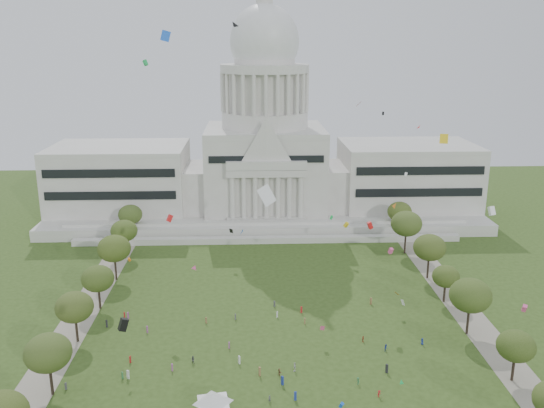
{
  "coord_description": "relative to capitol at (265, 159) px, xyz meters",
  "views": [
    {
      "loc": [
        -5.69,
        -100.89,
        65.35
      ],
      "look_at": [
        0.0,
        45.0,
        24.0
      ],
      "focal_mm": 38.0,
      "sensor_mm": 36.0,
      "label": 1
    }
  ],
  "objects": [
    {
      "name": "person_0",
      "position": [
        32.38,
        -100.62,
        -21.52
      ],
      "size": [
        0.81,
        0.9,
        1.55
      ],
      "primitive_type": "imported",
      "rotation": [
        0.0,
        0.0,
        5.26
      ],
      "color": "navy",
      "rests_on": "ground"
    },
    {
      "name": "row_tree_r_6",
      "position": [
        45.96,
        -25.46,
        -13.79
      ],
      "size": [
        8.42,
        8.42,
        11.97
      ],
      "color": "black",
      "rests_on": "ground"
    },
    {
      "name": "row_tree_l_5",
      "position": [
        -45.22,
        -42.58,
        -13.88
      ],
      "size": [
        8.33,
        8.33,
        11.85
      ],
      "color": "black",
      "rests_on": "ground"
    },
    {
      "name": "path_left",
      "position": [
        -48.0,
        -83.59,
        -22.28
      ],
      "size": [
        8.0,
        160.0,
        0.04
      ],
      "primitive_type": "cube",
      "color": "gray",
      "rests_on": "ground"
    },
    {
      "name": "person_4",
      "position": [
        3.04,
        -110.33,
        -21.32
      ],
      "size": [
        0.69,
        1.18,
        1.96
      ],
      "primitive_type": "imported",
      "rotation": [
        0.0,
        0.0,
        4.76
      ],
      "color": "silver",
      "rests_on": "ground"
    },
    {
      "name": "row_tree_l_1",
      "position": [
        -44.07,
        -116.55,
        -13.34
      ],
      "size": [
        8.86,
        8.86,
        12.59
      ],
      "color": "black",
      "rests_on": "ground"
    },
    {
      "name": "kite_swarm",
      "position": [
        -0.08,
        -105.33,
        5.85
      ],
      "size": [
        83.78,
        102.51,
        66.16
      ],
      "color": "black",
      "rests_on": "ground"
    },
    {
      "name": "row_tree_l_4",
      "position": [
        -44.08,
        -61.17,
        -12.9
      ],
      "size": [
        9.29,
        9.29,
        13.21
      ],
      "color": "black",
      "rests_on": "ground"
    },
    {
      "name": "row_tree_r_4",
      "position": [
        44.76,
        -63.55,
        -13.01
      ],
      "size": [
        9.19,
        9.19,
        13.06
      ],
      "color": "black",
      "rests_on": "ground"
    },
    {
      "name": "row_tree_r_5",
      "position": [
        43.49,
        -43.4,
        -12.37
      ],
      "size": [
        9.82,
        9.82,
        13.96
      ],
      "color": "black",
      "rests_on": "ground"
    },
    {
      "name": "person_5",
      "position": [
        -0.19,
        -111.75,
        -21.51
      ],
      "size": [
        1.14,
        1.56,
        1.57
      ],
      "primitive_type": "imported",
      "rotation": [
        0.0,
        0.0,
        2.01
      ],
      "color": "olive",
      "rests_on": "ground"
    },
    {
      "name": "distant_crowd",
      "position": [
        -11.27,
        -99.92,
        -21.44
      ],
      "size": [
        67.56,
        40.76,
        1.95
      ],
      "color": "#4C4C51",
      "rests_on": "ground"
    },
    {
      "name": "row_tree_r_2",
      "position": [
        44.17,
        -96.15,
        -12.64
      ],
      "size": [
        9.55,
        9.55,
        13.58
      ],
      "color": "black",
      "rests_on": "ground"
    },
    {
      "name": "path_right",
      "position": [
        48.0,
        -83.59,
        -22.28
      ],
      "size": [
        8.0,
        160.0,
        0.04
      ],
      "primitive_type": "cube",
      "color": "gray",
      "rests_on": "ground"
    },
    {
      "name": "row_tree_l_6",
      "position": [
        -46.87,
        -24.45,
        -14.02
      ],
      "size": [
        8.19,
        8.19,
        11.64
      ],
      "color": "black",
      "rests_on": "ground"
    },
    {
      "name": "person_7",
      "position": [
        -2.5,
        -120.71,
        -21.55
      ],
      "size": [
        0.68,
        0.64,
        1.5
      ],
      "primitive_type": "imported",
      "rotation": [
        0.0,
        0.0,
        3.77
      ],
      "color": "#4C4C51",
      "rests_on": "ground"
    },
    {
      "name": "person_10",
      "position": [
        19.37,
        -98.99,
        -21.55
      ],
      "size": [
        0.48,
        0.87,
        1.48
      ],
      "primitive_type": "imported",
      "rotation": [
        0.0,
        0.0,
        1.57
      ],
      "color": "#B21E1E",
      "rests_on": "ground"
    },
    {
      "name": "row_tree_l_2",
      "position": [
        -45.04,
        -96.29,
        -13.79
      ],
      "size": [
        8.42,
        8.42,
        11.97
      ],
      "color": "black",
      "rests_on": "ground"
    },
    {
      "name": "event_tent",
      "position": [
        -12.82,
        -123.76,
        -18.99
      ],
      "size": [
        8.73,
        8.73,
        4.27
      ],
      "color": "#4C4C4C",
      "rests_on": "ground"
    },
    {
      "name": "person_2",
      "position": [
        23.65,
        -103.06,
        -21.49
      ],
      "size": [
        0.84,
        0.92,
        1.61
      ],
      "primitive_type": "imported",
      "rotation": [
        0.0,
        0.0,
        0.98
      ],
      "color": "navy",
      "rests_on": "ground"
    },
    {
      "name": "person_8",
      "position": [
        -18.15,
        -106.39,
        -21.47
      ],
      "size": [
        0.94,
        0.8,
        1.65
      ],
      "primitive_type": "imported",
      "rotation": [
        0.0,
        0.0,
        2.68
      ],
      "color": "#4C4C51",
      "rests_on": "ground"
    },
    {
      "name": "person_3",
      "position": [
        15.16,
        -115.52,
        -21.53
      ],
      "size": [
        0.76,
        1.09,
        1.53
      ],
      "primitive_type": "imported",
      "rotation": [
        0.0,
        0.0,
        4.99
      ],
      "color": "#33723F",
      "rests_on": "ground"
    },
    {
      "name": "ground",
      "position": [
        0.0,
        -113.59,
        -22.3
      ],
      "size": [
        400.0,
        400.0,
        0.0
      ],
      "primitive_type": "plane",
      "color": "#324A19",
      "rests_on": "ground"
    },
    {
      "name": "row_tree_r_1",
      "position": [
        46.22,
        -115.34,
        -14.64
      ],
      "size": [
        7.58,
        7.58,
        10.78
      ],
      "color": "black",
      "rests_on": "ground"
    },
    {
      "name": "capitol",
      "position": [
        0.0,
        0.0,
        0.0
      ],
      "size": [
        160.0,
        64.5,
        91.3
      ],
      "color": "beige",
      "rests_on": "ground"
    },
    {
      "name": "person_9",
      "position": [
        18.43,
        -119.88,
        -21.58
      ],
      "size": [
        1.02,
        0.95,
        1.43
      ],
      "primitive_type": "imported",
      "rotation": [
        0.0,
        0.0,
        0.68
      ],
      "color": "#B21E1E",
      "rests_on": "ground"
    },
    {
      "name": "row_tree_r_3",
      "position": [
        44.4,
        -79.1,
        -15.21
      ],
      "size": [
        7.01,
        7.01,
        9.98
      ],
      "color": "black",
      "rests_on": "ground"
    },
    {
      "name": "row_tree_l_3",
      "position": [
        -44.09,
        -79.67,
        -14.09
      ],
      "size": [
        8.12,
        8.12,
        11.55
      ],
      "color": "black",
      "rests_on": "ground"
    }
  ]
}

